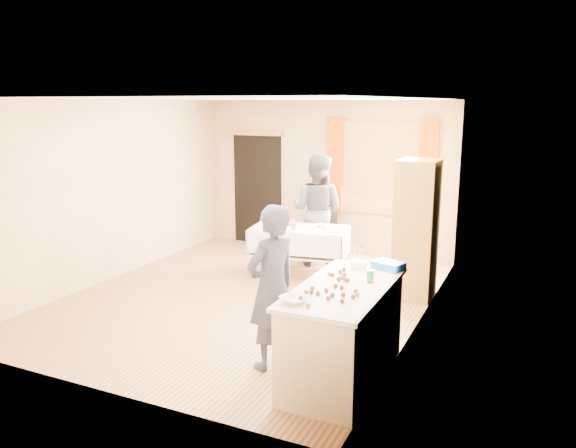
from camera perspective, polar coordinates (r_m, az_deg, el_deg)
The scene contains 29 objects.
floor at distance 7.61m, azimuth -4.00°, elevation -7.50°, with size 4.50×5.50×0.02m, color #9E7047.
ceiling at distance 7.16m, azimuth -4.31°, elevation 12.65°, with size 4.50×5.50×0.02m, color white.
wall_back at distance 9.75m, azimuth 3.75°, elevation 4.81°, with size 4.50×0.02×2.60m, color tan.
wall_front at distance 5.09m, azimuth -19.36°, elevation -2.73°, with size 4.50×0.02×2.60m, color tan.
wall_left at distance 8.59m, azimuth -17.49°, elevation 3.27°, with size 0.02×5.50×2.60m, color tan.
wall_right at distance 6.50m, azimuth 13.57°, elevation 0.76°, with size 0.02×5.50×2.60m, color tan.
window_frame at distance 9.38m, azimuth 9.41°, elevation 5.61°, with size 1.32×0.06×1.52m, color olive.
window_pane at distance 9.36m, azimuth 9.38°, elevation 5.60°, with size 1.20×0.02×1.40m, color white.
curtain_left at distance 9.57m, azimuth 4.80°, elevation 5.86°, with size 0.28×0.06×1.65m, color #9F3D04.
curtain_right at distance 9.15m, azimuth 14.05°, elevation 5.25°, with size 0.28×0.06×1.65m, color #9F3D04.
doorway at distance 10.30m, azimuth -3.11°, elevation 3.53°, with size 0.95×0.04×2.00m, color black.
door_lintel at distance 10.17m, azimuth -3.25°, elevation 9.20°, with size 1.05×0.06×0.08m, color olive.
cabinet at distance 7.56m, azimuth 12.90°, elevation -0.56°, with size 0.50×0.60×1.84m, color olive.
counter at distance 5.36m, azimuth 5.65°, elevation -10.92°, with size 0.78×1.63×0.91m.
party_table at distance 8.37m, azimuth 1.14°, elevation -2.36°, with size 1.52×0.95×0.75m.
chair at distance 9.28m, azimuth 3.62°, elevation -1.78°, with size 0.53×0.53×1.04m.
girl at distance 5.44m, azimuth -1.63°, elevation -6.45°, with size 0.58×0.69×1.63m, color #262C44.
woman at distance 8.89m, azimuth 2.98°, elevation 1.40°, with size 0.88×0.69×1.77m, color black.
soda_can at distance 5.30m, azimuth 8.36°, elevation -5.26°, with size 0.07×0.07×0.12m, color #127B40.
mixing_bowl at distance 4.74m, azimuth 0.64°, elevation -7.68°, with size 0.30×0.30×0.06m, color white.
foam_block at distance 5.71m, azimuth 7.18°, elevation -4.19°, with size 0.15×0.10×0.08m, color white.
blue_basket at distance 5.75m, azimuth 10.16°, elevation -4.16°, with size 0.30×0.20×0.08m, color blue.
pitcher at distance 8.30m, azimuth -1.96°, elevation 0.45°, with size 0.11×0.11×0.22m, color silver.
cup_red at distance 8.39m, azimuth 0.13°, elevation 0.23°, with size 0.19×0.19×0.12m, color #D52244.
cup_rainbow at distance 8.13m, azimuth 0.56°, elevation -0.23°, with size 0.11×0.11×0.10m, color red.
small_bowl at distance 8.30m, azimuth 3.43°, elevation -0.16°, with size 0.22×0.22×0.05m, color white.
pastry_tray at distance 8.07m, azimuth 4.20°, elevation -0.65°, with size 0.28×0.20×0.02m, color white.
bottle at distance 8.59m, azimuth -2.43°, elevation 0.67°, with size 0.08×0.09×0.17m, color white.
cake_balls at distance 5.08m, azimuth 4.56°, elevation -6.44°, with size 0.48×1.13×0.04m.
Camera 1 is at (3.48, -6.26, 2.55)m, focal length 35.00 mm.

